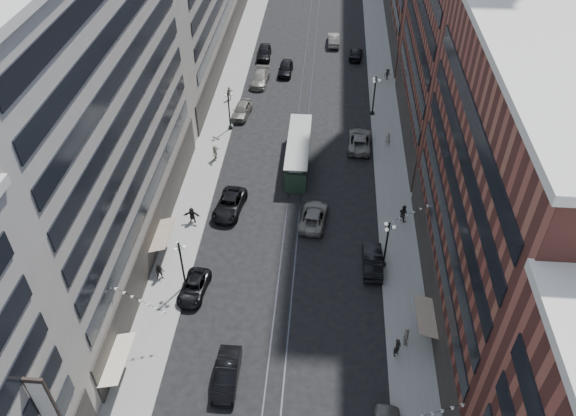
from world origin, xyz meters
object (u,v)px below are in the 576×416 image
(lamppost_se_far, at_px, (386,243))
(pedestrian_6, at_px, (229,93))
(pedestrian_4, at_px, (406,337))
(pedestrian_5, at_px, (192,215))
(car_7, at_px, (229,205))
(pedestrian_extra_2, at_px, (215,152))
(pedestrian_2, at_px, (160,272))
(car_extra_2, at_px, (314,216))
(car_10, at_px, (373,261))
(pedestrian_8, at_px, (388,139))
(car_8, at_px, (260,78))
(car_5, at_px, (227,374))
(lamppost_se_mid, at_px, (374,94))
(car_13, at_px, (286,68))
(car_extra_0, at_px, (242,110))
(car_11, at_px, (360,141))
(car_9, at_px, (264,52))
(pedestrian_7, at_px, (403,213))
(pedestrian_9, at_px, (388,74))
(lamppost_sw_mid, at_px, (229,109))
(car_14, at_px, (334,39))
(car_12, at_px, (356,54))
(car_2, at_px, (194,288))
(streetcar, at_px, (298,153))
(lamppost_sw_far, at_px, (182,263))
(pedestrian_extra_0, at_px, (397,347))

(lamppost_se_far, height_order, pedestrian_6, lamppost_se_far)
(pedestrian_4, relative_size, pedestrian_5, 1.05)
(car_7, bearing_deg, pedestrian_extra_2, 116.36)
(pedestrian_2, distance_m, car_extra_2, 16.71)
(car_10, bearing_deg, pedestrian_8, -97.19)
(car_8, bearing_deg, car_7, -86.47)
(car_5, height_order, pedestrian_2, pedestrian_2)
(pedestrian_4, height_order, pedestrian_5, pedestrian_4)
(lamppost_se_far, bearing_deg, lamppost_se_mid, 90.00)
(car_13, xyz_separation_m, car_extra_0, (-4.87, -12.43, 0.01))
(car_8, bearing_deg, car_11, -43.73)
(car_9, distance_m, pedestrian_8, 29.41)
(pedestrian_7, relative_size, pedestrian_extra_2, 1.00)
(pedestrian_4, xyz_separation_m, pedestrian_9, (1.20, 46.95, -0.13))
(lamppost_se_far, distance_m, pedestrian_4, 9.29)
(car_8, xyz_separation_m, car_extra_0, (-1.40, -9.09, 0.04))
(lamppost_sw_mid, height_order, car_14, lamppost_sw_mid)
(car_8, xyz_separation_m, car_13, (3.46, 3.35, 0.03))
(car_13, relative_size, pedestrian_7, 2.55)
(car_12, distance_m, pedestrian_9, 8.39)
(pedestrian_5, bearing_deg, lamppost_sw_mid, 87.42)
(pedestrian_8, xyz_separation_m, car_extra_2, (-8.51, -14.87, -0.27))
(car_2, relative_size, car_10, 0.93)
(lamppost_se_far, relative_size, car_8, 0.98)
(car_12, distance_m, pedestrian_8, 24.49)
(pedestrian_6, bearing_deg, pedestrian_8, 135.47)
(lamppost_se_far, height_order, pedestrian_9, lamppost_se_far)
(car_extra_2, bearing_deg, car_12, -91.01)
(pedestrian_6, xyz_separation_m, pedestrian_extra_2, (0.55, -14.29, -0.00))
(car_2, height_order, car_8, car_8)
(car_2, xyz_separation_m, car_5, (4.47, -8.83, 0.18))
(lamppost_se_far, bearing_deg, car_11, 95.27)
(car_9, xyz_separation_m, car_11, (14.46, -23.74, -0.05))
(car_7, distance_m, pedestrian_5, 4.21)
(pedestrian_4, distance_m, car_14, 59.24)
(car_11, bearing_deg, lamppost_sw_mid, -5.72)
(car_5, xyz_separation_m, pedestrian_extra_2, (-6.12, 29.64, 0.28))
(lamppost_sw_mid, xyz_separation_m, car_9, (2.06, 21.13, -2.21))
(car_11, distance_m, car_13, 21.45)
(car_9, bearing_deg, pedestrian_7, -65.15)
(streetcar, xyz_separation_m, pedestrian_2, (-11.69, -19.53, -0.44))
(lamppost_sw_far, bearing_deg, car_2, -34.30)
(pedestrian_2, bearing_deg, pedestrian_extra_0, -21.98)
(car_5, xyz_separation_m, car_13, (0.44, 52.50, 0.00))
(pedestrian_9, bearing_deg, car_extra_2, -127.20)
(car_12, relative_size, pedestrian_6, 2.44)
(pedestrian_9, bearing_deg, car_7, -141.66)
(lamppost_sw_mid, relative_size, pedestrian_extra_0, 2.83)
(lamppost_sw_mid, height_order, car_11, lamppost_sw_mid)
(pedestrian_extra_2, bearing_deg, pedestrian_2, -175.30)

